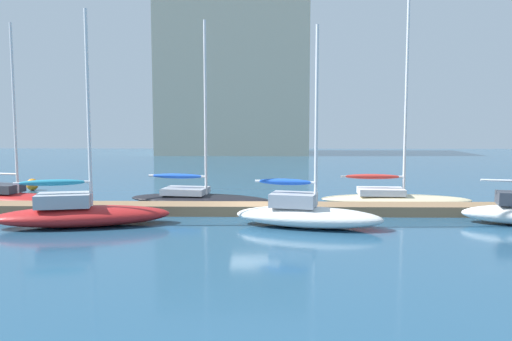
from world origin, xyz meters
TOP-DOWN VIEW (x-y plane):
  - ground_plane at (0.00, 0.00)m, footprint 120.00×120.00m
  - dock_pier at (0.00, 0.00)m, footprint 31.13×1.72m
  - sailboat_0 at (-13.54, 2.34)m, footprint 7.15×3.43m
  - sailboat_1 at (-7.73, -3.19)m, footprint 7.93×3.76m
  - sailboat_2 at (-3.33, 3.01)m, footprint 8.34×3.90m
  - sailboat_3 at (2.30, -3.17)m, footprint 6.83×3.62m
  - sailboat_4 at (7.67, 3.00)m, footprint 8.44×2.93m
  - mooring_buoy_orange at (-15.17, 8.48)m, footprint 0.79×0.79m
  - harbor_building_distant at (-3.99, 48.20)m, footprint 20.40×12.95m

SIDE VIEW (x-z plane):
  - ground_plane at x=0.00m, z-range 0.00..0.00m
  - dock_pier at x=0.00m, z-range 0.00..0.50m
  - mooring_buoy_orange at x=-15.17m, z-range 0.00..0.79m
  - sailboat_2 at x=-3.33m, z-range -4.63..5.50m
  - sailboat_4 at x=7.67m, z-range -5.67..6.64m
  - sailboat_0 at x=-13.54m, z-range -4.44..5.45m
  - sailboat_3 at x=2.30m, z-range -3.76..4.98m
  - sailboat_1 at x=-7.73m, z-range -4.13..5.36m
  - harbor_building_distant at x=-3.99m, z-range 0.00..21.22m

